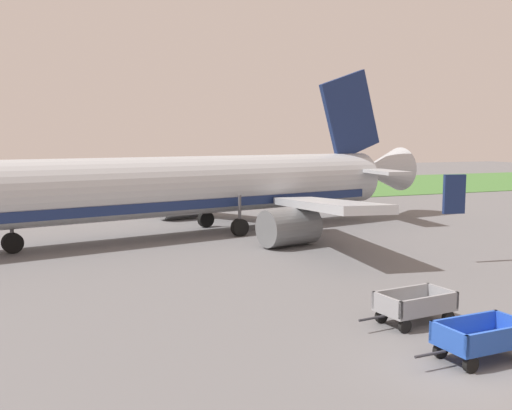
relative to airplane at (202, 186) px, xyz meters
The scene contains 5 objects.
ground_plane 24.07m from the airplane, 90.12° to the right, with size 220.00×220.00×0.00m, color slate.
grass_strip 29.58m from the airplane, 90.10° to the left, with size 220.00×28.00×0.06m, color #477A38.
airplane is the anchor object (origin of this frame).
baggage_cart_third_in_row 23.58m from the airplane, 88.24° to the right, with size 3.57×1.48×1.07m.
baggage_cart_fourth_in_row 20.35m from the airplane, 87.09° to the right, with size 3.60×1.62×1.07m.
Camera 1 is at (-10.85, -11.28, 6.07)m, focal length 40.24 mm.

